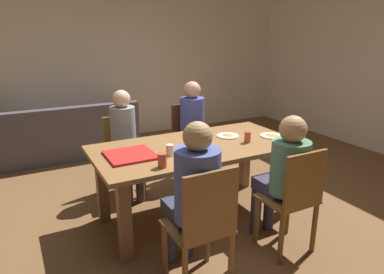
{
  "coord_description": "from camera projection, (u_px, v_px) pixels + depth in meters",
  "views": [
    {
      "loc": [
        -1.55,
        -2.83,
        1.84
      ],
      "look_at": [
        0.0,
        0.1,
        0.83
      ],
      "focal_mm": 32.44,
      "sensor_mm": 36.0,
      "label": 1
    }
  ],
  "objects": [
    {
      "name": "chair_2",
      "position": [
        294.0,
        199.0,
        2.88
      ],
      "size": [
        0.43,
        0.39,
        0.95
      ],
      "color": "brown",
      "rests_on": "ground"
    },
    {
      "name": "couch",
      "position": [
        69.0,
        137.0,
        5.32
      ],
      "size": [
        2.01,
        0.83,
        0.81
      ],
      "color": "#4A454D",
      "rests_on": "ground"
    },
    {
      "name": "plate_0",
      "position": [
        272.0,
        135.0,
        3.67
      ],
      "size": [
        0.24,
        0.24,
        0.03
      ],
      "color": "white",
      "rests_on": "dining_table"
    },
    {
      "name": "person_1",
      "position": [
        125.0,
        136.0,
        3.89
      ],
      "size": [
        0.28,
        0.49,
        1.23
      ],
      "color": "#423B3A",
      "rests_on": "ground"
    },
    {
      "name": "drinking_glass_3",
      "position": [
        187.0,
        154.0,
        2.93
      ],
      "size": [
        0.07,
        0.07,
        0.15
      ],
      "primitive_type": "cylinder",
      "color": "#E2C265",
      "rests_on": "dining_table"
    },
    {
      "name": "person_3",
      "position": [
        194.0,
        124.0,
        4.29
      ],
      "size": [
        0.3,
        0.51,
        1.27
      ],
      "color": "#3D3C40",
      "rests_on": "ground"
    },
    {
      "name": "chair_1",
      "position": [
        123.0,
        153.0,
        4.08
      ],
      "size": [
        0.38,
        0.42,
        0.89
      ],
      "color": "olive",
      "rests_on": "ground"
    },
    {
      "name": "side_wall_right",
      "position": [
        360.0,
        56.0,
        5.6
      ],
      "size": [
        0.12,
        5.51,
        2.93
      ],
      "primitive_type": "cube",
      "color": "#F0DCCA",
      "rests_on": "ground"
    },
    {
      "name": "dining_table",
      "position": [
        197.0,
        156.0,
        3.43
      ],
      "size": [
        2.01,
        1.01,
        0.78
      ],
      "color": "brown",
      "rests_on": "ground"
    },
    {
      "name": "drinking_glass_0",
      "position": [
        162.0,
        160.0,
        2.83
      ],
      "size": [
        0.08,
        0.08,
        0.12
      ],
      "primitive_type": "cylinder",
      "color": "#B84A2F",
      "rests_on": "dining_table"
    },
    {
      "name": "person_2",
      "position": [
        284.0,
        170.0,
        2.94
      ],
      "size": [
        0.32,
        0.51,
        1.2
      ],
      "color": "#383249",
      "rests_on": "ground"
    },
    {
      "name": "chair_0",
      "position": [
        203.0,
        225.0,
        2.45
      ],
      "size": [
        0.44,
        0.41,
        0.98
      ],
      "color": "brown",
      "rests_on": "ground"
    },
    {
      "name": "plate_1",
      "position": [
        228.0,
        135.0,
        3.68
      ],
      "size": [
        0.24,
        0.24,
        0.03
      ],
      "color": "white",
      "rests_on": "dining_table"
    },
    {
      "name": "person_0",
      "position": [
        194.0,
        190.0,
        2.51
      ],
      "size": [
        0.33,
        0.54,
        1.27
      ],
      "color": "#34374A",
      "rests_on": "ground"
    },
    {
      "name": "ground_plane",
      "position": [
        196.0,
        215.0,
        3.62
      ],
      "size": [
        20.0,
        20.0,
        0.0
      ],
      "primitive_type": "plane",
      "color": "brown"
    },
    {
      "name": "pizza_box_0",
      "position": [
        130.0,
        155.0,
        3.09
      ],
      "size": [
        0.41,
        0.41,
        0.02
      ],
      "color": "red",
      "rests_on": "dining_table"
    },
    {
      "name": "drinking_glass_1",
      "position": [
        247.0,
        137.0,
        3.46
      ],
      "size": [
        0.07,
        0.07,
        0.11
      ],
      "primitive_type": "cylinder",
      "color": "#BE4B2E",
      "rests_on": "dining_table"
    },
    {
      "name": "back_wall",
      "position": [
        106.0,
        54.0,
        5.94
      ],
      "size": [
        7.09,
        0.12,
        2.93
      ],
      "primitive_type": "cube",
      "color": "silver",
      "rests_on": "ground"
    },
    {
      "name": "chair_3",
      "position": [
        189.0,
        140.0,
        4.48
      ],
      "size": [
        0.41,
        0.4,
        0.96
      ],
      "color": "#592F21",
      "rests_on": "ground"
    },
    {
      "name": "plate_2",
      "position": [
        195.0,
        145.0,
        3.37
      ],
      "size": [
        0.21,
        0.21,
        0.03
      ],
      "color": "white",
      "rests_on": "dining_table"
    },
    {
      "name": "drinking_glass_2",
      "position": [
        170.0,
        150.0,
        3.1
      ],
      "size": [
        0.07,
        0.07,
        0.1
      ],
      "primitive_type": "cylinder",
      "color": "silver",
      "rests_on": "dining_table"
    }
  ]
}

